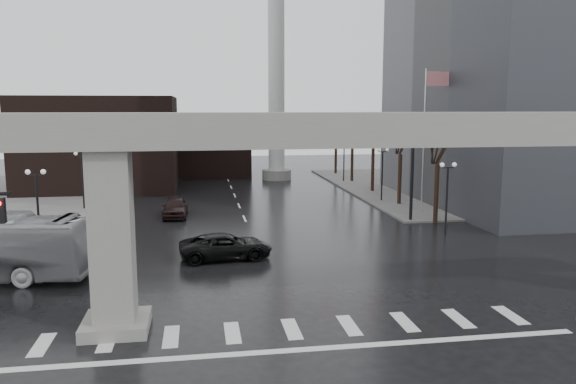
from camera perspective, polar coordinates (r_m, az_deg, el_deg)
name	(u,v)px	position (r m, az deg, el deg)	size (l,w,h in m)	color
ground	(288,320)	(24.33, -0.02, -12.86)	(160.00, 160.00, 0.00)	black
sidewalk_ne	(465,186)	(66.02, 17.57, 0.56)	(28.00, 36.00, 0.15)	slate
elevated_guideway	(318,157)	(22.96, 3.10, 3.54)	(48.00, 2.60, 8.70)	gray
building_far_left	(102,143)	(65.30, -18.38, 4.78)	(16.00, 14.00, 10.00)	black
building_far_mid	(210,145)	(74.53, -7.94, 4.80)	(10.00, 10.00, 8.00)	black
smokestack	(276,70)	(69.16, -1.19, 12.33)	(3.60, 3.60, 30.00)	silver
signal_mast_arm	(365,148)	(43.14, 7.86, 4.47)	(12.12, 0.43, 8.00)	black
flagpole_assembly	(428,124)	(48.22, 14.01, 6.75)	(2.06, 0.12, 12.00)	silver
lamp_right_0	(447,186)	(40.53, 15.88, 0.60)	(1.22, 0.32, 5.11)	black
lamp_right_1	(382,165)	(53.45, 9.56, 2.69)	(1.22, 0.32, 5.11)	black
lamp_right_2	(344,153)	(66.80, 5.71, 3.94)	(1.22, 0.32, 5.11)	black
lamp_left_0	(37,196)	(38.07, -24.14, -0.33)	(1.22, 0.32, 5.11)	black
lamp_left_1	(82,170)	(51.60, -20.18, 2.07)	(1.22, 0.32, 5.11)	black
lamp_left_2	(107,156)	(65.33, -17.88, 3.46)	(1.22, 0.32, 5.11)	black
tree_right_0	(437,187)	(44.67, 14.88, 0.47)	(1.09, 1.58, 7.50)	black
tree_right_1	(400,174)	(52.00, 11.31, 1.79)	(1.09, 1.61, 7.67)	black
tree_right_2	(373,165)	(59.51, 8.64, 2.77)	(1.10, 1.63, 7.85)	black
tree_right_3	(352,157)	(67.13, 6.56, 3.53)	(1.11, 1.66, 8.02)	black
tree_right_4	(336,151)	(74.83, 4.90, 4.13)	(1.12, 1.69, 8.19)	black
pickup_truck	(226,246)	(33.49, -6.33, -5.51)	(2.51, 5.44, 1.51)	black
far_car	(175,207)	(46.73, -11.38, -1.52)	(1.89, 4.70, 1.60)	black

